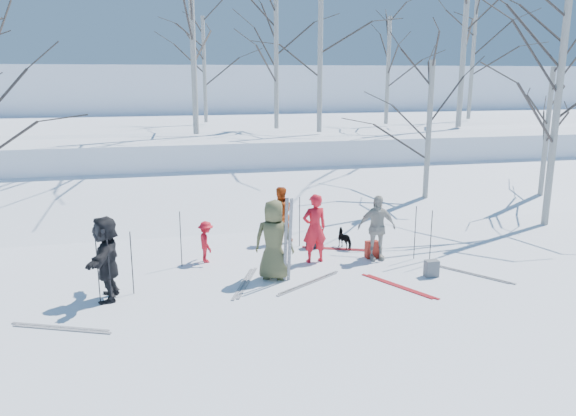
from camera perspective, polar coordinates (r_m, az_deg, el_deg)
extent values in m
plane|color=white|center=(12.53, 1.59, -7.35)|extent=(120.00, 120.00, 0.00)
cube|color=white|center=(19.06, -3.80, 0.37)|extent=(70.00, 9.49, 4.12)
cube|color=white|center=(28.69, -7.17, 6.41)|extent=(70.00, 18.00, 2.20)
cube|color=white|center=(49.48, -9.91, 10.38)|extent=(90.00, 30.00, 6.00)
imported|color=brown|center=(12.36, -1.44, -3.26)|extent=(1.02, 0.85, 1.79)
imported|color=red|center=(13.50, 2.71, -2.07)|extent=(0.66, 0.47, 1.68)
imported|color=#B63E0E|center=(15.12, -0.84, -0.68)|extent=(0.74, 0.58, 1.52)
imported|color=red|center=(13.70, -8.33, -3.42)|extent=(0.47, 0.70, 1.01)
imported|color=beige|center=(13.84, 8.98, -1.98)|extent=(0.97, 0.47, 1.61)
imported|color=black|center=(11.82, -17.96, -4.86)|extent=(0.68, 1.65, 1.74)
imported|color=black|center=(14.78, 5.85, -3.11)|extent=(0.47, 0.66, 0.51)
cube|color=silver|center=(12.17, -0.23, -3.26)|extent=(0.10, 0.17, 1.90)
cube|color=silver|center=(12.16, 0.20, -3.28)|extent=(0.10, 0.23, 1.89)
cylinder|color=black|center=(11.66, -17.69, -6.12)|extent=(0.02, 0.02, 1.34)
cylinder|color=black|center=(14.75, 1.18, -1.41)|extent=(0.02, 0.02, 1.34)
cylinder|color=black|center=(12.01, -15.58, -5.41)|extent=(0.02, 0.02, 1.34)
cylinder|color=black|center=(14.07, 12.78, -2.48)|extent=(0.02, 0.02, 1.34)
cylinder|color=black|center=(13.45, -10.84, -3.12)|extent=(0.02, 0.02, 1.34)
cylinder|color=black|center=(13.73, 14.31, -2.96)|extent=(0.02, 0.02, 1.34)
cylinder|color=black|center=(11.73, -18.74, -6.09)|extent=(0.02, 0.02, 1.34)
cube|color=maroon|center=(14.11, 8.53, -4.19)|extent=(0.32, 0.22, 0.42)
cube|color=#5A5D61|center=(13.10, 14.37, -5.97)|extent=(0.30, 0.20, 0.38)
cube|color=black|center=(14.76, 2.59, -3.31)|extent=(0.34, 0.24, 0.40)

